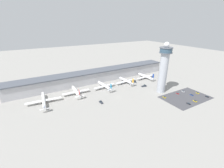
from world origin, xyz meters
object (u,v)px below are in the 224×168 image
Objects in this scene: airplane_gate_alpha at (44,101)px; airplane_gate_bravo at (76,92)px; car_black_suv at (195,101)px; airplane_gate_echo at (146,77)px; car_red_hatchback at (164,97)px; car_white_wagon at (207,97)px; control_tower at (164,68)px; service_truck_baggage at (144,86)px; airplane_gate_delta at (126,81)px; car_green_van at (189,104)px; service_truck_fuel at (101,102)px; car_grey_coupe at (178,93)px; airplane_gate_charlie at (105,86)px; car_silver_sedan at (183,91)px; car_maroon_suv at (198,93)px; car_yellow_taxi at (192,95)px; service_truck_catering at (135,82)px.

airplane_gate_bravo reaches higher than airplane_gate_alpha.
car_black_suv is (124.40, -93.41, -3.64)m from airplane_gate_bravo.
airplane_gate_echo is (125.69, 0.63, 0.02)m from airplane_gate_bravo.
car_black_suv is at bearing -46.00° from car_red_hatchback.
car_white_wagon is at bearing -0.76° from car_black_suv.
control_tower reaches higher than service_truck_baggage.
airplane_gate_delta reaches higher than car_green_van.
service_truck_fuel is at bearing 152.25° from car_black_suv.
car_green_van is at bearing -115.86° from car_grey_coupe.
airplane_gate_charlie reaches higher than car_silver_sedan.
control_tower reaches higher than car_grey_coupe.
control_tower reaches higher than car_maroon_suv.
airplane_gate_bravo reaches higher than car_red_hatchback.
car_yellow_taxi is at bearing -19.78° from service_truck_fuel.
airplane_gate_delta is 15.47m from service_truck_catering.
airplane_gate_charlie reaches higher than service_truck_catering.
service_truck_catering is 92.26m from car_black_suv.
airplane_gate_alpha is at bearing 157.21° from car_yellow_taxi.
car_grey_coupe is (15.87, -16.62, -35.21)m from control_tower.
control_tower is at bearing -108.83° from airplane_gate_echo.
airplane_gate_echo is (17.60, 51.60, -31.46)m from control_tower.
service_truck_baggage is at bearing -22.64° from airplane_gate_charlie.
service_truck_catering is 1.44× the size of car_green_van.
car_grey_coupe is at bearing -1.54° from car_red_hatchback.
car_black_suv is (105.00, -55.24, -0.35)m from service_truck_fuel.
car_white_wagon is at bearing -32.03° from airplane_gate_bravo.
airplane_gate_charlie reaches higher than car_grey_coupe.
airplane_gate_bravo is 7.79× the size of car_black_suv.
airplane_gate_charlie reaches higher than service_truck_baggage.
car_grey_coupe is (166.09, -62.39, -3.79)m from airplane_gate_alpha.
airplane_gate_alpha is 1.23× the size of airplane_gate_bravo.
car_grey_coupe is at bearing -28.60° from airplane_gate_bravo.
car_silver_sedan is (37.59, -0.14, -0.03)m from car_red_hatchback.
service_truck_catering is at bearing 102.34° from control_tower.
car_silver_sedan is at bearing -51.93° from airplane_gate_delta.
airplane_gate_bravo is 152.04m from car_silver_sedan.
airplane_gate_bravo is at bearing 7.04° from airplane_gate_alpha.
airplane_gate_charlie is 8.19× the size of car_silver_sedan.
control_tower is 1.88× the size of airplane_gate_charlie.
airplane_gate_bravo is 5.60× the size of service_truck_fuel.
service_truck_baggage is at bearing 109.81° from car_black_suv.
airplane_gate_alpha reaches higher than service_truck_fuel.
car_red_hatchback reaches higher than car_maroon_suv.
service_truck_fuel is 1.60× the size of car_maroon_suv.
control_tower is 14.72× the size of car_white_wagon.
car_red_hatchback is 1.12× the size of car_maroon_suv.
service_truck_fuel reaches higher than car_black_suv.
airplane_gate_alpha is 126.03m from airplane_gate_delta.
control_tower is at bearing -72.22° from service_truck_baggage.
car_red_hatchback is at bearing 134.00° from car_black_suv.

